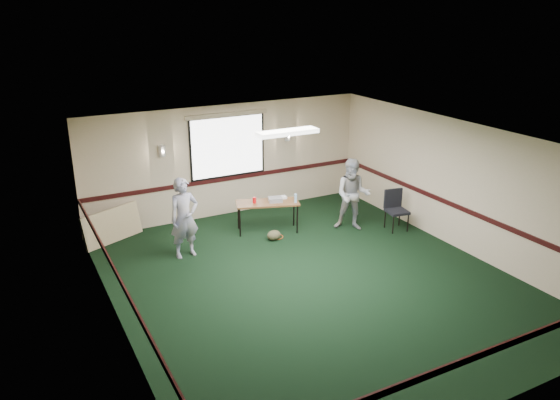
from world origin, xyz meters
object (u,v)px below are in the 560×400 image
folding_table (267,204)px  person_right (353,195)px  projector (275,200)px  conference_chair (395,206)px  person_left (184,218)px

folding_table → person_right: (1.77, -0.78, 0.18)m
projector → conference_chair: 2.76m
conference_chair → person_left: person_left is taller
conference_chair → person_left: (-4.72, 0.83, 0.30)m
person_right → person_left: bearing=-148.9°
projector → person_right: person_right is taller
person_left → conference_chair: bearing=-15.3°
person_left → person_right: person_left is taller
person_right → projector: bearing=-167.4°
folding_table → person_left: person_left is taller
folding_table → person_left: (-2.06, -0.38, 0.18)m
person_left → folding_table: bearing=5.2°
conference_chair → person_right: size_ratio=0.55×
projector → conference_chair: size_ratio=0.32×
person_left → person_right: 3.85m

